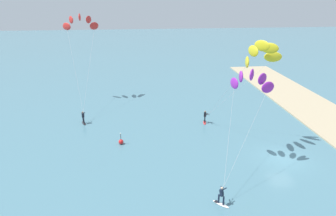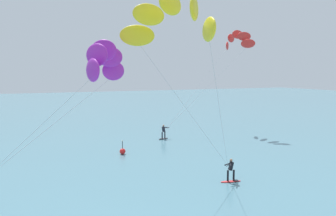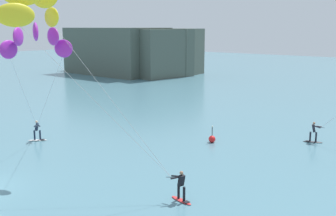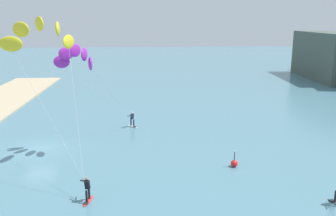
% 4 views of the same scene
% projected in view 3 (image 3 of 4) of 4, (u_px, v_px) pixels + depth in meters
% --- Properties ---
extents(kitesurfer_nearshore, '(9.20, 7.03, 9.40)m').
position_uv_depth(kitesurfer_nearshore, '(36.00, 47.00, 25.18)').
color(kitesurfer_nearshore, white).
rests_on(kitesurfer_nearshore, ground).
extents(kitesurfer_mid_water, '(9.26, 7.01, 11.59)m').
position_uv_depth(kitesurfer_mid_water, '(40.00, 10.00, 21.12)').
color(kitesurfer_mid_water, red).
rests_on(kitesurfer_mid_water, ground).
extents(marker_buoy, '(0.56, 0.56, 1.38)m').
position_uv_depth(marker_buoy, '(212.00, 139.00, 33.33)').
color(marker_buoy, red).
rests_on(marker_buoy, ground).
extents(distant_headland, '(28.05, 17.13, 8.93)m').
position_uv_depth(distant_headland, '(129.00, 51.00, 83.16)').
color(distant_headland, '#4C564C').
rests_on(distant_headland, ground).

